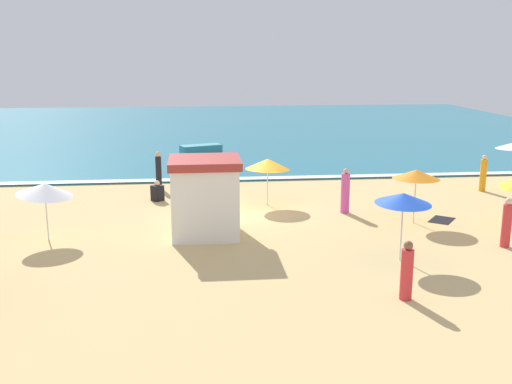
{
  "coord_description": "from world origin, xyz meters",
  "views": [
    {
      "loc": [
        -2.7,
        -24.53,
        6.57
      ],
      "look_at": [
        -0.13,
        0.09,
        0.8
      ],
      "focal_mm": 42.08,
      "sensor_mm": 36.0,
      "label": 1
    }
  ],
  "objects_px": {
    "beachgoer_4": "(159,171)",
    "beachgoer_8": "(157,192)",
    "beach_umbrella_3": "(45,189)",
    "beachgoer_3": "(483,174)",
    "beach_umbrella_0": "(403,199)",
    "beach_umbrella_8": "(268,164)",
    "beachgoer_7": "(407,272)",
    "beachgoer_2": "(507,224)",
    "beachgoer_5": "(345,192)",
    "small_boat_0": "(201,149)",
    "beach_umbrella_5": "(416,174)",
    "lifeguard_cabana": "(205,197)"
  },
  "relations": [
    {
      "from": "beachgoer_7",
      "to": "lifeguard_cabana",
      "type": "bearing_deg",
      "value": 129.18
    },
    {
      "from": "lifeguard_cabana",
      "to": "beachgoer_2",
      "type": "height_order",
      "value": "lifeguard_cabana"
    },
    {
      "from": "beach_umbrella_0",
      "to": "beachgoer_5",
      "type": "height_order",
      "value": "beach_umbrella_0"
    },
    {
      "from": "beach_umbrella_3",
      "to": "beachgoer_7",
      "type": "xyz_separation_m",
      "value": [
        10.93,
        -6.48,
        -1.08
      ]
    },
    {
      "from": "beach_umbrella_3",
      "to": "beachgoer_2",
      "type": "relative_size",
      "value": 1.46
    },
    {
      "from": "beachgoer_3",
      "to": "beach_umbrella_0",
      "type": "bearing_deg",
      "value": -128.38
    },
    {
      "from": "beach_umbrella_0",
      "to": "beach_umbrella_5",
      "type": "xyz_separation_m",
      "value": [
        2.0,
        4.19,
        -0.1
      ]
    },
    {
      "from": "beachgoer_4",
      "to": "small_boat_0",
      "type": "distance_m",
      "value": 10.04
    },
    {
      "from": "beach_umbrella_8",
      "to": "beachgoer_7",
      "type": "height_order",
      "value": "beach_umbrella_8"
    },
    {
      "from": "beach_umbrella_3",
      "to": "beachgoer_8",
      "type": "bearing_deg",
      "value": 57.13
    },
    {
      "from": "beachgoer_7",
      "to": "beach_umbrella_0",
      "type": "bearing_deg",
      "value": 73.37
    },
    {
      "from": "beach_umbrella_5",
      "to": "beach_umbrella_8",
      "type": "height_order",
      "value": "beach_umbrella_5"
    },
    {
      "from": "lifeguard_cabana",
      "to": "beachgoer_5",
      "type": "distance_m",
      "value": 6.45
    },
    {
      "from": "beach_umbrella_8",
      "to": "small_boat_0",
      "type": "distance_m",
      "value": 13.9
    },
    {
      "from": "beach_umbrella_0",
      "to": "beach_umbrella_8",
      "type": "height_order",
      "value": "beach_umbrella_0"
    },
    {
      "from": "beach_umbrella_5",
      "to": "small_boat_0",
      "type": "distance_m",
      "value": 18.89
    },
    {
      "from": "beach_umbrella_8",
      "to": "beachgoer_8",
      "type": "xyz_separation_m",
      "value": [
        -4.87,
        1.31,
        -1.44
      ]
    },
    {
      "from": "beachgoer_2",
      "to": "beachgoer_4",
      "type": "bearing_deg",
      "value": 139.9
    },
    {
      "from": "beach_umbrella_0",
      "to": "beach_umbrella_3",
      "type": "bearing_deg",
      "value": 164.02
    },
    {
      "from": "beachgoer_2",
      "to": "beachgoer_7",
      "type": "relative_size",
      "value": 1.05
    },
    {
      "from": "beachgoer_5",
      "to": "lifeguard_cabana",
      "type": "bearing_deg",
      "value": -156.3
    },
    {
      "from": "lifeguard_cabana",
      "to": "beach_umbrella_3",
      "type": "xyz_separation_m",
      "value": [
        -5.64,
        -0.01,
        0.41
      ]
    },
    {
      "from": "beachgoer_4",
      "to": "small_boat_0",
      "type": "bearing_deg",
      "value": 77.26
    },
    {
      "from": "lifeguard_cabana",
      "to": "small_boat_0",
      "type": "bearing_deg",
      "value": 89.71
    },
    {
      "from": "lifeguard_cabana",
      "to": "beachgoer_5",
      "type": "height_order",
      "value": "lifeguard_cabana"
    },
    {
      "from": "beach_umbrella_3",
      "to": "small_boat_0",
      "type": "distance_m",
      "value": 18.74
    },
    {
      "from": "beachgoer_8",
      "to": "beach_umbrella_3",
      "type": "bearing_deg",
      "value": -122.87
    },
    {
      "from": "beach_umbrella_8",
      "to": "beachgoer_4",
      "type": "xyz_separation_m",
      "value": [
        -4.93,
        3.78,
        -0.93
      ]
    },
    {
      "from": "lifeguard_cabana",
      "to": "beachgoer_4",
      "type": "distance_m",
      "value": 8.29
    },
    {
      "from": "beach_umbrella_5",
      "to": "beach_umbrella_8",
      "type": "relative_size",
      "value": 0.91
    },
    {
      "from": "beach_umbrella_3",
      "to": "beachgoer_2",
      "type": "distance_m",
      "value": 16.14
    },
    {
      "from": "beach_umbrella_8",
      "to": "beachgoer_7",
      "type": "distance_m",
      "value": 11.03
    },
    {
      "from": "lifeguard_cabana",
      "to": "beach_umbrella_0",
      "type": "xyz_separation_m",
      "value": [
        6.21,
        -3.4,
        0.6
      ]
    },
    {
      "from": "beach_umbrella_8",
      "to": "beachgoer_3",
      "type": "distance_m",
      "value": 10.88
    },
    {
      "from": "beach_umbrella_3",
      "to": "small_boat_0",
      "type": "height_order",
      "value": "beach_umbrella_3"
    },
    {
      "from": "lifeguard_cabana",
      "to": "beachgoer_7",
      "type": "height_order",
      "value": "lifeguard_cabana"
    },
    {
      "from": "beach_umbrella_0",
      "to": "beachgoer_4",
      "type": "xyz_separation_m",
      "value": [
        -8.33,
        11.39,
        -1.15
      ]
    },
    {
      "from": "beach_umbrella_5",
      "to": "beachgoer_3",
      "type": "relative_size",
      "value": 1.41
    },
    {
      "from": "beach_umbrella_3",
      "to": "beach_umbrella_5",
      "type": "relative_size",
      "value": 1.02
    },
    {
      "from": "beach_umbrella_3",
      "to": "beach_umbrella_8",
      "type": "height_order",
      "value": "beach_umbrella_3"
    },
    {
      "from": "beachgoer_4",
      "to": "beachgoer_7",
      "type": "relative_size",
      "value": 1.11
    },
    {
      "from": "beach_umbrella_0",
      "to": "small_boat_0",
      "type": "distance_m",
      "value": 22.1
    },
    {
      "from": "beachgoer_8",
      "to": "beachgoer_5",
      "type": "bearing_deg",
      "value": -20.31
    },
    {
      "from": "beach_umbrella_5",
      "to": "beachgoer_5",
      "type": "xyz_separation_m",
      "value": [
        -2.33,
        1.8,
        -1.07
      ]
    },
    {
      "from": "beachgoer_2",
      "to": "beach_umbrella_8",
      "type": "bearing_deg",
      "value": 138.25
    },
    {
      "from": "beach_umbrella_3",
      "to": "beachgoer_3",
      "type": "distance_m",
      "value": 20.06
    },
    {
      "from": "beachgoer_4",
      "to": "beachgoer_8",
      "type": "bearing_deg",
      "value": -88.63
    },
    {
      "from": "lifeguard_cabana",
      "to": "beach_umbrella_0",
      "type": "relative_size",
      "value": 1.24
    },
    {
      "from": "beach_umbrella_3",
      "to": "beachgoer_3",
      "type": "bearing_deg",
      "value": 16.96
    },
    {
      "from": "beachgoer_2",
      "to": "small_boat_0",
      "type": "distance_m",
      "value": 22.65
    }
  ]
}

